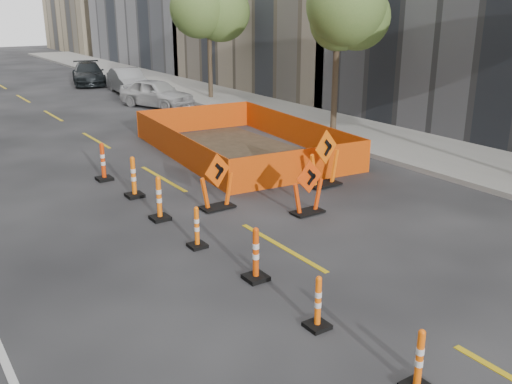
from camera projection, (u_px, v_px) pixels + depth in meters
ground_plane at (430, 332)px, 9.07m from camera, size 140.00×140.00×0.00m
sidewalk_right at (344, 129)px, 23.26m from camera, size 4.00×90.00×0.15m
tree_r_b at (338, 15)px, 21.54m from camera, size 2.80×2.80×5.95m
tree_r_c at (209, 12)px, 29.43m from camera, size 2.80×2.80×5.95m
channelizer_2 at (419, 360)px, 7.56m from camera, size 0.37×0.37×0.93m
channelizer_3 at (318, 302)px, 9.04m from camera, size 0.36×0.36×0.92m
channelizer_4 at (256, 254)px, 10.61m from camera, size 0.42×0.42×1.06m
channelizer_5 at (197, 227)px, 12.07m from camera, size 0.36×0.36×0.92m
channelizer_6 at (159, 198)px, 13.59m from camera, size 0.43×0.43×1.09m
channelizer_7 at (134, 177)px, 15.20m from camera, size 0.44×0.44×1.12m
channelizer_8 at (103, 162)px, 16.66m from camera, size 0.44×0.44×1.13m
chevron_sign_left at (217, 181)px, 14.28m from camera, size 1.09×0.83×1.45m
chevron_sign_center at (308, 187)px, 13.95m from camera, size 0.96×0.63×1.37m
chevron_sign_right at (325, 158)px, 16.05m from camera, size 1.21×0.90×1.63m
safety_fence at (240, 138)px, 19.80m from camera, size 5.50×8.53×1.02m
parked_car_near at (156, 93)px, 28.44m from camera, size 3.00×4.41×1.39m
parked_car_mid at (128, 81)px, 32.74m from camera, size 1.99×4.44×1.41m
parked_car_far at (88, 74)px, 36.47m from camera, size 3.06×5.04×1.37m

